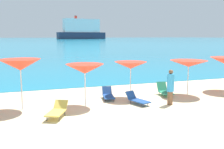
# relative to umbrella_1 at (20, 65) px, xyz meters

# --- Properties ---
(ground_plane) EXTENTS (50.00, 100.00, 0.30)m
(ground_plane) POSITION_rel_umbrella_1_xyz_m (4.36, 6.74, -2.26)
(ground_plane) COLOR beige
(ocean_water) EXTENTS (650.00, 440.00, 0.02)m
(ocean_water) POSITION_rel_umbrella_1_xyz_m (4.36, 224.18, -2.10)
(ocean_water) COLOR teal
(ocean_water) RESTS_ON ground_plane
(umbrella_1) EXTENTS (2.04, 2.04, 2.38)m
(umbrella_1) POSITION_rel_umbrella_1_xyz_m (0.00, 0.00, 0.00)
(umbrella_1) COLOR silver
(umbrella_1) RESTS_ON ground_plane
(umbrella_2) EXTENTS (1.97, 1.97, 2.08)m
(umbrella_2) POSITION_rel_umbrella_1_xyz_m (2.94, -0.32, -0.27)
(umbrella_2) COLOR silver
(umbrella_2) RESTS_ON ground_plane
(umbrella_3) EXTENTS (1.82, 1.82, 2.01)m
(umbrella_3) POSITION_rel_umbrella_1_xyz_m (5.72, 0.57, -0.29)
(umbrella_3) COLOR silver
(umbrella_3) RESTS_ON ground_plane
(umbrella_4) EXTENTS (2.29, 2.29, 2.03)m
(umbrella_4) POSITION_rel_umbrella_1_xyz_m (9.13, 0.09, -0.27)
(umbrella_4) COLOR silver
(umbrella_4) RESTS_ON ground_plane
(lounge_chair_2) EXTENTS (1.15, 1.52, 0.61)m
(lounge_chair_2) POSITION_rel_umbrella_1_xyz_m (1.40, -1.71, -1.81)
(lounge_chair_2) COLOR #D8BF4C
(lounge_chair_2) RESTS_ON ground_plane
(lounge_chair_3) EXTENTS (0.96, 1.48, 0.58)m
(lounge_chair_3) POSITION_rel_umbrella_1_xyz_m (5.51, -0.82, -1.87)
(lounge_chair_3) COLOR #1E478C
(lounge_chair_3) RESTS_ON ground_plane
(lounge_chair_4) EXTENTS (0.77, 1.43, 0.61)m
(lounge_chair_4) POSITION_rel_umbrella_1_xyz_m (4.43, 0.62, -1.87)
(lounge_chair_4) COLOR #1E478C
(lounge_chair_4) RESTS_ON ground_plane
(lounge_chair_6) EXTENTS (0.73, 1.35, 0.71)m
(lounge_chair_6) POSITION_rel_umbrella_1_xyz_m (7.81, 0.45, -1.83)
(lounge_chair_6) COLOR #268C66
(lounge_chair_6) RESTS_ON ground_plane
(beachgoer_1) EXTENTS (0.35, 0.35, 1.77)m
(beachgoer_1) POSITION_rel_umbrella_1_xyz_m (7.01, -1.47, -1.17)
(beachgoer_1) COLOR brown
(beachgoer_1) RESTS_ON ground_plane
(cruise_ship) EXTENTS (52.76, 18.96, 23.56)m
(cruise_ship) POSITION_rel_umbrella_1_xyz_m (58.97, 256.47, 7.05)
(cruise_ship) COLOR #262D47
(cruise_ship) RESTS_ON ocean_water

